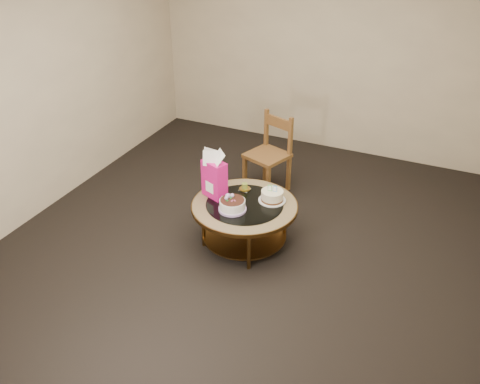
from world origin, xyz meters
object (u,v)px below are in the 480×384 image
at_px(decorated_cake, 232,205).
at_px(cream_cake, 272,196).
at_px(coffee_table, 245,211).
at_px(dining_chair, 269,154).
at_px(gift_bag, 214,174).

bearing_deg(decorated_cake, cream_cake, 48.13).
bearing_deg(coffee_table, cream_cake, 36.96).
bearing_deg(coffee_table, dining_chair, 99.63).
bearing_deg(coffee_table, decorated_cake, -112.41).
bearing_deg(decorated_cake, gift_bag, 148.48).
bearing_deg(dining_chair, cream_cake, -47.33).
height_order(coffee_table, dining_chair, dining_chair).
distance_m(cream_cake, dining_chair, 1.02).
height_order(coffee_table, cream_cake, cream_cake).
xyz_separation_m(cream_cake, gift_bag, (-0.54, -0.15, 0.19)).
height_order(decorated_cake, cream_cake, cream_cake).
relative_size(decorated_cake, gift_bag, 0.55).
bearing_deg(dining_chair, gift_bag, -77.80).
relative_size(coffee_table, gift_bag, 2.12).
relative_size(coffee_table, decorated_cake, 3.89).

